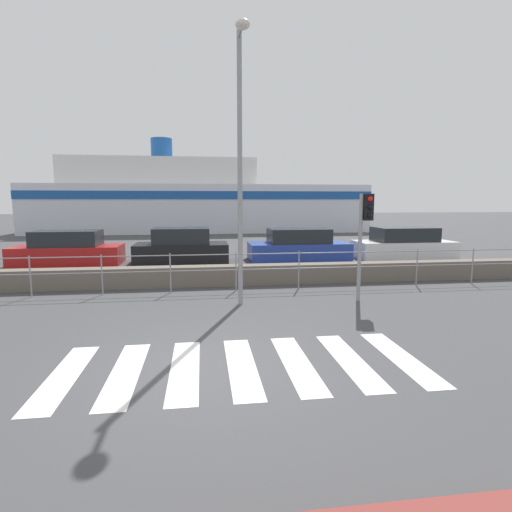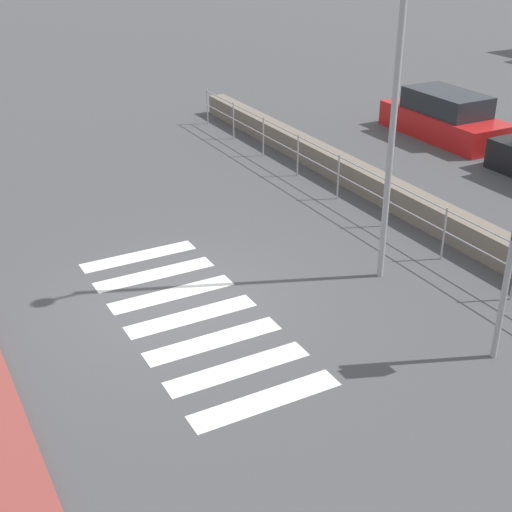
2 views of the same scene
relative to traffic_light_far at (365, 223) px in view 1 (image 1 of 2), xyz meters
The scene contains 11 objects.
ground_plane 5.97m from the traffic_light_far, 137.72° to the right, with size 160.00×160.00×0.00m, color #424244.
crosswalk 5.58m from the traffic_light_far, 133.46° to the right, with size 5.85×2.40×0.01m.
seawall 5.16m from the traffic_light_far, 148.58° to the left, with size 23.05×0.55×0.62m.
harbor_fence 4.65m from the traffic_light_far, 158.22° to the left, with size 20.78×0.04×1.14m.
traffic_light_far is the anchor object (origin of this frame).
streetlamp 3.77m from the traffic_light_far, behind, with size 0.32×1.07×6.59m.
ferry_boat 26.52m from the traffic_light_far, 100.47° to the left, with size 27.89×8.06×7.92m.
parked_car_red 12.35m from the traffic_light_far, 142.33° to the left, with size 4.30×1.71×1.41m.
parked_car_black 9.15m from the traffic_light_far, 123.98° to the left, with size 3.93×1.86×1.48m.
parked_car_blue 7.63m from the traffic_light_far, 89.23° to the left, with size 4.43×1.86×1.41m.
parked_car_white 9.18m from the traffic_light_far, 55.74° to the left, with size 4.49×1.87×1.42m.
Camera 1 is at (-0.01, -6.06, 2.62)m, focal length 28.00 mm.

